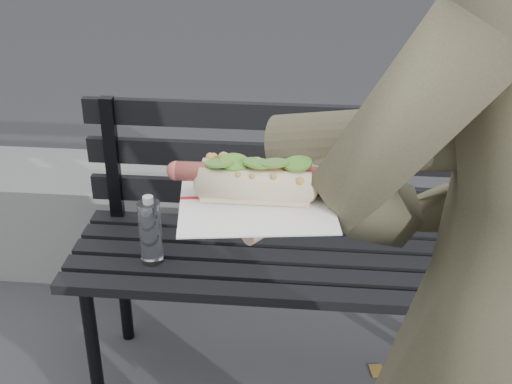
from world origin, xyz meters
TOP-DOWN VIEW (x-y plane):
  - park_bench at (0.09, 1.02)m, footprint 1.50×0.44m
  - concrete_block at (-0.92, 1.60)m, footprint 1.20×0.40m
  - person at (0.38, 0.08)m, footprint 0.79×0.67m
  - held_hotdog at (0.18, 0.04)m, footprint 0.62×0.31m

SIDE VIEW (x-z plane):
  - concrete_block at x=-0.92m, z-range 0.00..0.40m
  - park_bench at x=0.09m, z-range 0.08..0.96m
  - person at x=0.38m, z-range 0.00..1.85m
  - held_hotdog at x=0.18m, z-range 1.13..1.33m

